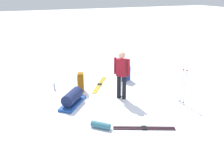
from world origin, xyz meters
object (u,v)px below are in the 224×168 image
object	(u,v)px
backpack_large_dark	(126,73)
ski_poles_planted_far	(120,78)
skier_standing	(122,73)
ski_pair_near	(144,128)
ski_poles_planted_near	(184,85)
ski_pair_far	(100,85)
backpack_bright	(81,82)
sleeping_mat_rolled	(101,125)
gear_sled	(73,98)
thermos_bottle	(54,86)

from	to	relation	value
backpack_large_dark	ski_poles_planted_far	distance (m)	1.80
skier_standing	ski_poles_planted_far	world-z (taller)	skier_standing
ski_pair_near	ski_poles_planted_near	size ratio (longest dim) A/B	1.35
ski_pair_far	ski_poles_planted_near	world-z (taller)	ski_poles_planted_near
skier_standing	ski_poles_planted_near	xyz separation A→B (m)	(1.18, 1.71, -0.28)
ski_pair_far	backpack_bright	xyz separation A→B (m)	(0.33, -0.88, 0.34)
backpack_bright	sleeping_mat_rolled	size ratio (longest dim) A/B	1.32
ski_poles_planted_near	backpack_bright	bearing A→B (deg)	-129.66
backpack_large_dark	backpack_bright	size ratio (longest dim) A/B	0.93
ski_poles_planted_near	ski_poles_planted_far	bearing A→B (deg)	-125.70
gear_sled	thermos_bottle	xyz separation A→B (m)	(-1.56, -0.31, -0.09)
ski_pair_near	ski_pair_far	world-z (taller)	same
ski_pair_far	skier_standing	bearing A→B (deg)	9.74
gear_sled	ski_poles_planted_far	bearing A→B (deg)	85.74
ski_poles_planted_far	ski_poles_planted_near	bearing A→B (deg)	54.30
ski_pair_near	ski_poles_planted_near	distance (m)	2.28
thermos_bottle	ski_poles_planted_near	bearing A→B (deg)	52.01
skier_standing	ski_poles_planted_near	distance (m)	2.10
backpack_large_dark	sleeping_mat_rolled	distance (m)	3.88
ski_pair_far	thermos_bottle	xyz separation A→B (m)	(-0.24, -1.77, 0.12)
ski_pair_far	gear_sled	xyz separation A→B (m)	(1.32, -1.46, 0.21)
ski_poles_planted_near	ski_poles_planted_far	distance (m)	2.13
skier_standing	thermos_bottle	xyz separation A→B (m)	(-1.75, -2.03, -0.82)
ski_poles_planted_near	thermos_bottle	distance (m)	4.79
ski_pair_far	sleeping_mat_rolled	bearing A→B (deg)	-20.06
ski_pair_far	backpack_bright	world-z (taller)	backpack_bright
ski_pair_far	sleeping_mat_rolled	xyz separation A→B (m)	(3.08, -1.12, 0.08)
ski_poles_planted_near	thermos_bottle	bearing A→B (deg)	-127.99
backpack_large_dark	gear_sled	world-z (taller)	backpack_large_dark
ski_pair_near	thermos_bottle	distance (m)	4.21
ski_pair_far	ski_poles_planted_near	bearing A→B (deg)	36.28
backpack_large_dark	ski_poles_planted_near	world-z (taller)	ski_poles_planted_near
backpack_bright	thermos_bottle	xyz separation A→B (m)	(-0.56, -0.90, -0.23)
backpack_large_dark	thermos_bottle	size ratio (longest dim) A/B	2.60
skier_standing	backpack_bright	xyz separation A→B (m)	(-1.18, -1.14, -0.60)
ski_poles_planted_near	sleeping_mat_rolled	distance (m)	3.18
ski_poles_planted_far	gear_sled	xyz separation A→B (m)	(-0.13, -1.70, -0.54)
gear_sled	thermos_bottle	distance (m)	1.59
skier_standing	ski_poles_planted_near	world-z (taller)	skier_standing
ski_poles_planted_far	backpack_large_dark	bearing A→B (deg)	147.04
ski_pair_near	backpack_bright	world-z (taller)	backpack_bright
skier_standing	gear_sled	xyz separation A→B (m)	(-0.19, -1.72, -0.73)
ski_poles_planted_near	sleeping_mat_rolled	bearing A→B (deg)	-82.89
thermos_bottle	ski_pair_far	bearing A→B (deg)	82.34
ski_pair_near	ski_poles_planted_near	bearing A→B (deg)	114.19
ski_poles_planted_near	ski_poles_planted_far	world-z (taller)	ski_poles_planted_far
skier_standing	thermos_bottle	size ratio (longest dim) A/B	6.54
backpack_bright	backpack_large_dark	bearing A→B (deg)	99.64
ski_pair_near	ski_pair_far	xyz separation A→B (m)	(-3.58, 0.02, -0.00)
ski_poles_planted_far	ski_pair_near	bearing A→B (deg)	-6.92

